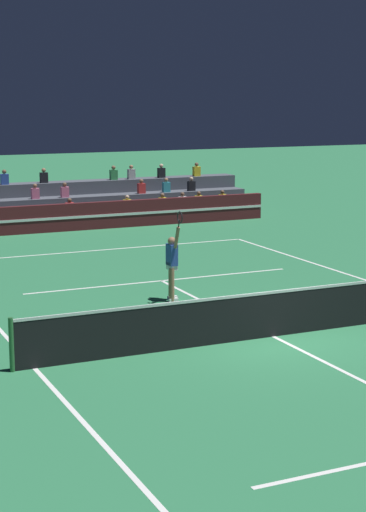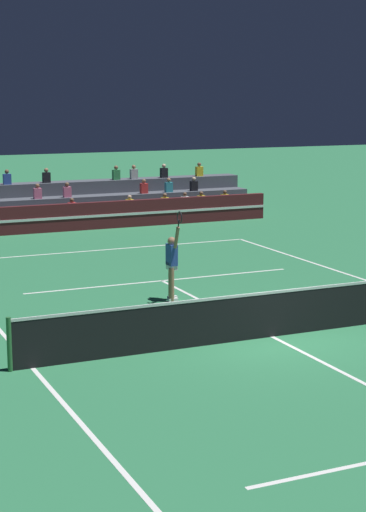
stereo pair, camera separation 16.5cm
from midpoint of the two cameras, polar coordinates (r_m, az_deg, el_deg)
The scene contains 7 objects.
ground_plane at distance 19.48m, azimuth 6.20°, elevation -5.37°, with size 120.00×120.00×0.00m, color #2D7A4C.
court_lines at distance 19.48m, azimuth 6.20°, elevation -5.36°, with size 11.10×23.90×0.01m.
tennis_net at distance 19.34m, azimuth 6.23°, elevation -3.82°, with size 12.00×0.10×1.10m.
sponsor_banner_wall at distance 34.31m, azimuth -7.80°, elevation 2.56°, with size 18.00×0.26×1.10m.
bleacher_stand at distance 36.72m, azimuth -8.90°, elevation 3.23°, with size 18.39×2.85×2.28m.
tennis_player at distance 22.46m, azimuth -0.54°, elevation -0.54°, with size 0.34×0.99×2.49m.
tennis_ball at distance 19.97m, azimuth -5.25°, elevation -4.85°, with size 0.07×0.07×0.07m, color #C6DB33.
Camera 2 is at (-9.44, -16.15, 5.40)m, focal length 60.00 mm.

